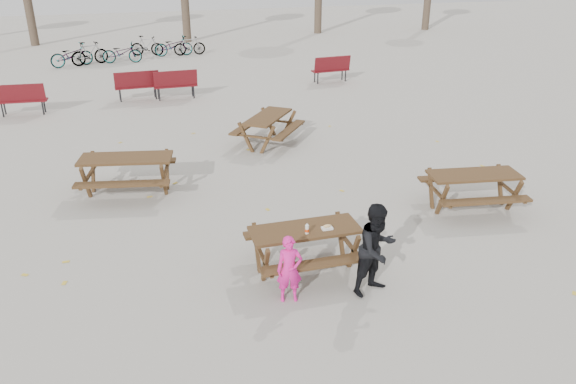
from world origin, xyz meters
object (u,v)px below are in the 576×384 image
object	(u,v)px
food_tray	(327,228)
picnic_table_east	(472,191)
main_picnic_table	(305,239)
picnic_table_north	(128,175)
soda_bottle	(307,229)
adult	(377,249)
picnic_table_far	(268,130)
child	(290,269)

from	to	relation	value
food_tray	picnic_table_east	world-z (taller)	food_tray
main_picnic_table	picnic_table_east	distance (m)	4.22
food_tray	picnic_table_north	size ratio (longest dim) A/B	0.09
soda_bottle	main_picnic_table	bearing A→B (deg)	82.30
adult	picnic_table_east	distance (m)	3.85
picnic_table_north	picnic_table_far	bearing A→B (deg)	43.33
picnic_table_north	adult	bearing A→B (deg)	-42.91
main_picnic_table	adult	size ratio (longest dim) A/B	1.20
main_picnic_table	adult	xyz separation A→B (m)	(0.87, -0.92, 0.16)
food_tray	main_picnic_table	bearing A→B (deg)	159.47
main_picnic_table	adult	world-z (taller)	adult
soda_bottle	picnic_table_north	size ratio (longest dim) A/B	0.09
main_picnic_table	picnic_table_north	size ratio (longest dim) A/B	0.92
main_picnic_table	child	xyz separation A→B (m)	(-0.49, -0.77, -0.05)
picnic_table_east	picnic_table_far	bearing A→B (deg)	128.72
child	picnic_table_east	size ratio (longest dim) A/B	0.59
picnic_table_north	picnic_table_far	distance (m)	4.43
main_picnic_table	picnic_table_east	bearing A→B (deg)	17.80
main_picnic_table	child	distance (m)	0.92
picnic_table_east	picnic_table_far	size ratio (longest dim) A/B	0.99
child	picnic_table_far	distance (m)	7.37
soda_bottle	child	world-z (taller)	child
soda_bottle	picnic_table_north	bearing A→B (deg)	122.54
soda_bottle	picnic_table_east	xyz separation A→B (m)	(4.03, 1.46, -0.45)
picnic_table_east	picnic_table_far	xyz separation A→B (m)	(-3.00, 5.15, 0.00)
food_tray	picnic_table_north	bearing A→B (deg)	126.16
child	picnic_table_east	distance (m)	4.95
main_picnic_table	picnic_table_far	size ratio (longest dim) A/B	0.98
main_picnic_table	adult	bearing A→B (deg)	-46.55
child	adult	bearing A→B (deg)	4.03
soda_bottle	picnic_table_north	distance (m)	5.07
soda_bottle	child	size ratio (longest dim) A/B	0.16
picnic_table_far	picnic_table_east	bearing A→B (deg)	-112.67
adult	picnic_table_far	size ratio (longest dim) A/B	0.82
food_tray	adult	size ratio (longest dim) A/B	0.12
soda_bottle	child	xyz separation A→B (m)	(-0.47, -0.60, -0.31)
soda_bottle	adult	size ratio (longest dim) A/B	0.11
picnic_table_north	picnic_table_far	size ratio (longest dim) A/B	1.06
soda_bottle	child	bearing A→B (deg)	-127.94
soda_bottle	food_tray	bearing A→B (deg)	7.48
adult	picnic_table_far	bearing A→B (deg)	68.13
food_tray	soda_bottle	world-z (taller)	soda_bottle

